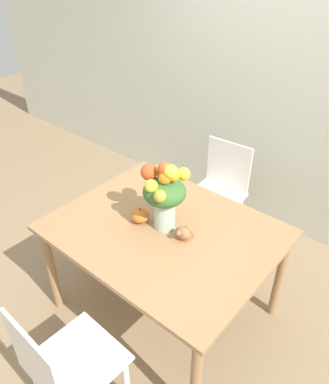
% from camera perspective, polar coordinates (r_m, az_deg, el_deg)
% --- Properties ---
extents(ground_plane, '(12.00, 12.00, 0.00)m').
position_cam_1_polar(ground_plane, '(2.89, -0.02, -17.24)').
color(ground_plane, '#8E7556').
extents(wall_back, '(8.00, 0.06, 2.70)m').
position_cam_1_polar(wall_back, '(3.22, 18.03, 16.14)').
color(wall_back, silver).
rests_on(wall_back, ground_plane).
extents(dining_table, '(1.35, 1.08, 0.76)m').
position_cam_1_polar(dining_table, '(2.40, -0.02, -7.19)').
color(dining_table, '#9E754C').
rests_on(dining_table, ground_plane).
extents(flower_vase, '(0.29, 0.35, 0.45)m').
position_cam_1_polar(flower_vase, '(2.22, -0.05, -0.24)').
color(flower_vase, '#B2CCBC').
rests_on(flower_vase, dining_table).
extents(pumpkin, '(0.12, 0.12, 0.11)m').
position_cam_1_polar(pumpkin, '(2.38, -3.73, -3.59)').
color(pumpkin, orange).
rests_on(pumpkin, dining_table).
extents(turkey_figurine, '(0.11, 0.14, 0.09)m').
position_cam_1_polar(turkey_figurine, '(2.26, 3.05, -6.06)').
color(turkey_figurine, '#936642').
rests_on(turkey_figurine, dining_table).
extents(dining_chair_near_window, '(0.44, 0.44, 0.90)m').
position_cam_1_polar(dining_chair_near_window, '(3.21, 8.23, -0.08)').
color(dining_chair_near_window, white).
rests_on(dining_chair_near_window, ground_plane).
extents(dining_chair_far_side, '(0.43, 0.43, 0.90)m').
position_cam_1_polar(dining_chair_far_side, '(2.13, -14.80, -24.53)').
color(dining_chair_far_side, white).
rests_on(dining_chair_far_side, ground_plane).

